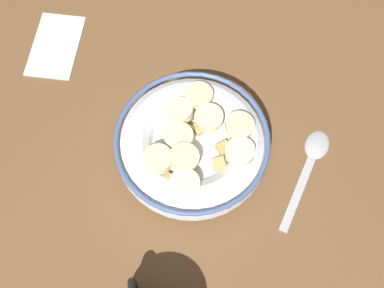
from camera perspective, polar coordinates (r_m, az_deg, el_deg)
ground_plane at (r=57.62cm, az=-0.00°, el=-1.57°), size 96.00×96.00×2.00cm
cereal_bowl at (r=54.25cm, az=0.03°, el=-0.13°), size 17.90×17.90×5.76cm
spoon at (r=58.03cm, az=14.53°, el=-1.54°), size 11.92×10.42×0.80cm
folded_napkin at (r=66.78cm, az=-16.40°, el=11.54°), size 11.80×9.54×0.30cm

